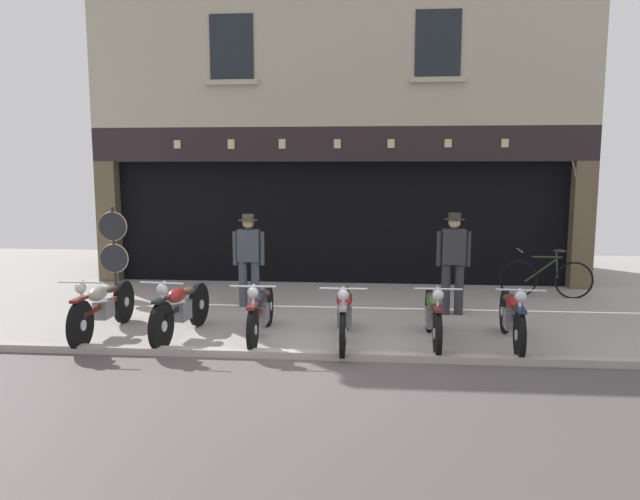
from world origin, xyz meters
name	(u,v)px	position (x,y,z in m)	size (l,w,h in m)	color
ground	(306,392)	(0.00, -0.98, -0.04)	(22.42, 22.00, 0.18)	#9D9893
shop_facade	(342,197)	(0.00, 6.99, 1.77)	(10.72, 4.42, 6.67)	black
motorcycle_far_left	(103,306)	(-3.20, 0.91, 0.44)	(0.62, 2.12, 0.94)	black
motorcycle_left	(181,308)	(-2.03, 0.90, 0.43)	(0.62, 2.00, 0.93)	black
motorcycle_center_left	(261,310)	(-0.87, 0.97, 0.41)	(0.62, 1.99, 0.90)	black
motorcycle_center	(345,313)	(0.35, 0.84, 0.43)	(0.62, 2.08, 0.92)	black
motorcycle_center_right	(433,314)	(1.59, 0.91, 0.42)	(0.62, 1.94, 0.92)	black
motorcycle_right	(512,316)	(2.67, 0.91, 0.42)	(0.62, 1.94, 0.91)	black
salesman_left	(249,256)	(-1.45, 2.97, 0.91)	(0.56, 0.33, 1.65)	#3D424C
shopkeeper_center	(453,259)	(2.08, 2.66, 0.95)	(0.56, 0.33, 1.72)	#2D2D33
tyre_sign_pole	(114,244)	(-4.25, 3.68, 1.01)	(0.57, 0.06, 1.71)	#232328
advert_board_near	(472,209)	(2.82, 5.40, 1.61)	(0.73, 0.03, 1.01)	beige
leaning_bicycle	(546,278)	(4.06, 4.18, 0.38)	(1.74, 0.50, 0.95)	black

